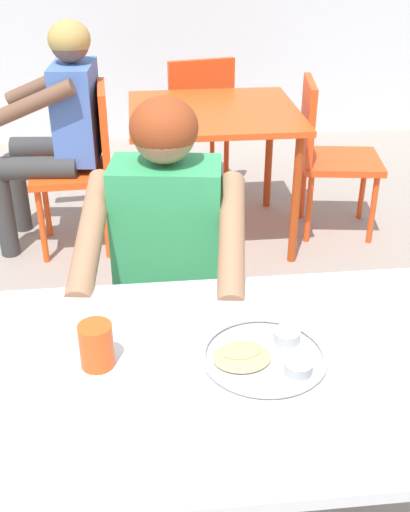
{
  "coord_description": "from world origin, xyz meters",
  "views": [
    {
      "loc": [
        -0.16,
        -1.04,
        1.68
      ],
      "look_at": [
        -0.01,
        0.33,
        0.9
      ],
      "focal_mm": 44.71,
      "sensor_mm": 36.0,
      "label": 1
    }
  ],
  "objects_px": {
    "thali_tray": "(265,355)",
    "drinking_cup": "(96,344)",
    "diner_foreground": "(165,257)",
    "chair_red_right": "(327,149)",
    "chair_red_far": "(197,116)",
    "chair_foreground": "(171,282)",
    "patron_background": "(58,117)",
    "table_foreground": "(233,392)",
    "chair_red_left": "(86,159)",
    "table_background_red": "(214,126)"
  },
  "relations": [
    {
      "from": "thali_tray",
      "to": "drinking_cup",
      "type": "xyz_separation_m",
      "value": [
        -0.38,
        0.02,
        0.05
      ]
    },
    {
      "from": "drinking_cup",
      "to": "diner_foreground",
      "type": "height_order",
      "value": "diner_foreground"
    },
    {
      "from": "chair_red_right",
      "to": "diner_foreground",
      "type": "bearing_deg",
      "value": -122.64
    },
    {
      "from": "chair_red_far",
      "to": "drinking_cup",
      "type": "bearing_deg",
      "value": -100.32
    },
    {
      "from": "chair_foreground",
      "to": "patron_background",
      "type": "distance_m",
      "value": 1.39
    },
    {
      "from": "chair_foreground",
      "to": "chair_red_right",
      "type": "distance_m",
      "value": 1.57
    },
    {
      "from": "chair_red_far",
      "to": "patron_background",
      "type": "relative_size",
      "value": 0.73
    },
    {
      "from": "table_foreground",
      "to": "drinking_cup",
      "type": "distance_m",
      "value": 0.34
    },
    {
      "from": "diner_foreground",
      "to": "patron_background",
      "type": "relative_size",
      "value": 1.0
    },
    {
      "from": "thali_tray",
      "to": "chair_red_left",
      "type": "bearing_deg",
      "value": 105.04
    },
    {
      "from": "table_foreground",
      "to": "chair_foreground",
      "type": "height_order",
      "value": "chair_foreground"
    },
    {
      "from": "table_background_red",
      "to": "table_foreground",
      "type": "bearing_deg",
      "value": -95.6
    },
    {
      "from": "table_foreground",
      "to": "diner_foreground",
      "type": "relative_size",
      "value": 1.02
    },
    {
      "from": "chair_foreground",
      "to": "table_background_red",
      "type": "xyz_separation_m",
      "value": [
        0.31,
        1.27,
        0.16
      ]
    },
    {
      "from": "table_foreground",
      "to": "drinking_cup",
      "type": "bearing_deg",
      "value": 172.81
    },
    {
      "from": "thali_tray",
      "to": "chair_red_left",
      "type": "distance_m",
      "value": 2.1
    },
    {
      "from": "table_background_red",
      "to": "patron_background",
      "type": "distance_m",
      "value": 0.8
    },
    {
      "from": "drinking_cup",
      "to": "diner_foreground",
      "type": "bearing_deg",
      "value": 72.12
    },
    {
      "from": "table_foreground",
      "to": "patron_background",
      "type": "xyz_separation_m",
      "value": [
        -0.59,
        2.1,
        0.03
      ]
    },
    {
      "from": "patron_background",
      "to": "diner_foreground",
      "type": "bearing_deg",
      "value": -72.87
    },
    {
      "from": "chair_red_right",
      "to": "patron_background",
      "type": "bearing_deg",
      "value": 179.51
    },
    {
      "from": "chair_foreground",
      "to": "diner_foreground",
      "type": "distance_m",
      "value": 0.31
    },
    {
      "from": "chair_foreground",
      "to": "diner_foreground",
      "type": "height_order",
      "value": "diner_foreground"
    },
    {
      "from": "table_foreground",
      "to": "diner_foreground",
      "type": "distance_m",
      "value": 0.61
    },
    {
      "from": "thali_tray",
      "to": "table_background_red",
      "type": "distance_m",
      "value": 2.08
    },
    {
      "from": "chair_red_left",
      "to": "patron_background",
      "type": "distance_m",
      "value": 0.25
    },
    {
      "from": "chair_red_right",
      "to": "thali_tray",
      "type": "bearing_deg",
      "value": -109.94
    },
    {
      "from": "chair_red_right",
      "to": "table_foreground",
      "type": "bearing_deg",
      "value": -111.59
    },
    {
      "from": "chair_red_right",
      "to": "chair_red_left",
      "type": "bearing_deg",
      "value": -177.72
    },
    {
      "from": "diner_foreground",
      "to": "table_background_red",
      "type": "bearing_deg",
      "value": 77.43
    },
    {
      "from": "thali_tray",
      "to": "chair_foreground",
      "type": "distance_m",
      "value": 0.87
    },
    {
      "from": "table_background_red",
      "to": "chair_red_far",
      "type": "distance_m",
      "value": 0.63
    },
    {
      "from": "table_foreground",
      "to": "thali_tray",
      "type": "xyz_separation_m",
      "value": [
        0.07,
        0.02,
        0.09
      ]
    },
    {
      "from": "table_background_red",
      "to": "chair_red_left",
      "type": "distance_m",
      "value": 0.69
    },
    {
      "from": "thali_tray",
      "to": "patron_background",
      "type": "height_order",
      "value": "patron_background"
    },
    {
      "from": "diner_foreground",
      "to": "chair_red_right",
      "type": "distance_m",
      "value": 1.78
    },
    {
      "from": "table_background_red",
      "to": "chair_red_left",
      "type": "height_order",
      "value": "chair_red_left"
    },
    {
      "from": "chair_red_far",
      "to": "table_foreground",
      "type": "bearing_deg",
      "value": -93.75
    },
    {
      "from": "chair_foreground",
      "to": "patron_background",
      "type": "height_order",
      "value": "patron_background"
    },
    {
      "from": "table_background_red",
      "to": "chair_red_far",
      "type": "xyz_separation_m",
      "value": [
        -0.03,
        0.61,
        -0.13
      ]
    },
    {
      "from": "chair_foreground",
      "to": "chair_red_far",
      "type": "bearing_deg",
      "value": 81.57
    },
    {
      "from": "diner_foreground",
      "to": "table_foreground",
      "type": "bearing_deg",
      "value": -78.02
    },
    {
      "from": "table_background_red",
      "to": "chair_red_right",
      "type": "height_order",
      "value": "chair_red_right"
    },
    {
      "from": "chair_foreground",
      "to": "chair_red_right",
      "type": "xyz_separation_m",
      "value": [
        0.93,
        1.27,
        0.01
      ]
    },
    {
      "from": "table_foreground",
      "to": "chair_red_left",
      "type": "bearing_deg",
      "value": 102.96
    },
    {
      "from": "table_foreground",
      "to": "chair_red_far",
      "type": "bearing_deg",
      "value": 86.25
    },
    {
      "from": "chair_red_right",
      "to": "drinking_cup",
      "type": "bearing_deg",
      "value": -118.97
    },
    {
      "from": "chair_foreground",
      "to": "chair_red_right",
      "type": "relative_size",
      "value": 0.96
    },
    {
      "from": "patron_background",
      "to": "chair_red_far",
      "type": "bearing_deg",
      "value": 38.28
    },
    {
      "from": "chair_foreground",
      "to": "diner_foreground",
      "type": "xyz_separation_m",
      "value": [
        -0.02,
        -0.22,
        0.23
      ]
    }
  ]
}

